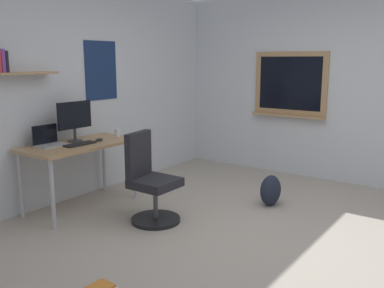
% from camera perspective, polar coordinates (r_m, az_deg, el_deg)
% --- Properties ---
extents(ground_plane, '(5.20, 5.20, 0.00)m').
position_cam_1_polar(ground_plane, '(4.25, 8.48, -12.30)').
color(ground_plane, '#ADA393').
rests_on(ground_plane, ground).
extents(wall_back, '(5.00, 0.30, 2.60)m').
position_cam_1_polar(wall_back, '(5.47, -14.67, 6.85)').
color(wall_back, silver).
rests_on(wall_back, ground).
extents(wall_right, '(0.22, 5.00, 2.60)m').
position_cam_1_polar(wall_right, '(6.20, 19.20, 7.06)').
color(wall_right, silver).
rests_on(wall_right, ground).
extents(desk, '(1.32, 0.67, 0.76)m').
position_cam_1_polar(desk, '(4.99, -14.77, -0.78)').
color(desk, tan).
rests_on(desk, ground).
extents(office_chair, '(0.52, 0.52, 0.95)m').
position_cam_1_polar(office_chair, '(4.51, -5.65, -5.32)').
color(office_chair, black).
rests_on(office_chair, ground).
extents(laptop, '(0.31, 0.21, 0.23)m').
position_cam_1_polar(laptop, '(4.91, -18.68, 0.39)').
color(laptop, '#ADAFB5').
rests_on(laptop, desk).
extents(monitor_primary, '(0.46, 0.17, 0.46)m').
position_cam_1_polar(monitor_primary, '(5.03, -15.47, 3.33)').
color(monitor_primary, '#38383D').
rests_on(monitor_primary, desk).
extents(keyboard, '(0.37, 0.13, 0.02)m').
position_cam_1_polar(keyboard, '(4.87, -14.79, -0.01)').
color(keyboard, black).
rests_on(keyboard, desk).
extents(computer_mouse, '(0.10, 0.06, 0.03)m').
position_cam_1_polar(computer_mouse, '(5.04, -12.35, 0.58)').
color(computer_mouse, '#262628').
rests_on(computer_mouse, desk).
extents(coffee_mug, '(0.08, 0.08, 0.09)m').
position_cam_1_polar(coffee_mug, '(5.30, -9.97, 1.51)').
color(coffee_mug, silver).
rests_on(coffee_mug, desk).
extents(backpack, '(0.32, 0.22, 0.36)m').
position_cam_1_polar(backpack, '(5.11, 10.49, -6.13)').
color(backpack, '#1E2333').
rests_on(backpack, ground).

